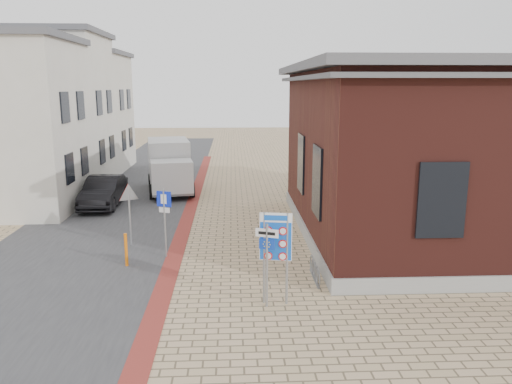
{
  "coord_description": "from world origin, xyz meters",
  "views": [
    {
      "loc": [
        0.09,
        -12.48,
        5.98
      ],
      "look_at": [
        0.94,
        5.14,
        2.2
      ],
      "focal_mm": 35.0,
      "sensor_mm": 36.0,
      "label": 1
    }
  ],
  "objects_px": {
    "box_truck": "(169,166)",
    "bollard": "(126,250)",
    "sedan": "(104,192)",
    "essen_sign": "(267,253)",
    "parking_sign": "(164,211)",
    "border_sign": "(276,239)"
  },
  "relations": [
    {
      "from": "box_truck",
      "to": "essen_sign",
      "type": "height_order",
      "value": "box_truck"
    },
    {
      "from": "sedan",
      "to": "bollard",
      "type": "distance_m",
      "value": 9.19
    },
    {
      "from": "parking_sign",
      "to": "box_truck",
      "type": "bearing_deg",
      "value": 117.75
    },
    {
      "from": "sedan",
      "to": "bollard",
      "type": "relative_size",
      "value": 3.98
    },
    {
      "from": "sedan",
      "to": "bollard",
      "type": "bearing_deg",
      "value": -72.55
    },
    {
      "from": "sedan",
      "to": "essen_sign",
      "type": "distance_m",
      "value": 14.17
    },
    {
      "from": "sedan",
      "to": "border_sign",
      "type": "bearing_deg",
      "value": -58.09
    },
    {
      "from": "box_truck",
      "to": "bollard",
      "type": "bearing_deg",
      "value": -100.01
    },
    {
      "from": "sedan",
      "to": "bollard",
      "type": "xyz_separation_m",
      "value": [
        2.89,
        -8.72,
        -0.18
      ]
    },
    {
      "from": "box_truck",
      "to": "parking_sign",
      "type": "relative_size",
      "value": 2.37
    },
    {
      "from": "sedan",
      "to": "bollard",
      "type": "height_order",
      "value": "sedan"
    },
    {
      "from": "border_sign",
      "to": "box_truck",
      "type": "bearing_deg",
      "value": 117.05
    },
    {
      "from": "sedan",
      "to": "parking_sign",
      "type": "height_order",
      "value": "parking_sign"
    },
    {
      "from": "box_truck",
      "to": "essen_sign",
      "type": "bearing_deg",
      "value": -83.77
    },
    {
      "from": "box_truck",
      "to": "essen_sign",
      "type": "xyz_separation_m",
      "value": [
        4.49,
        -15.48,
        0.06
      ]
    },
    {
      "from": "parking_sign",
      "to": "bollard",
      "type": "height_order",
      "value": "parking_sign"
    },
    {
      "from": "sedan",
      "to": "essen_sign",
      "type": "xyz_separation_m",
      "value": [
        7.39,
        -12.06,
        0.81
      ]
    },
    {
      "from": "box_truck",
      "to": "bollard",
      "type": "relative_size",
      "value": 5.1
    },
    {
      "from": "essen_sign",
      "to": "bollard",
      "type": "bearing_deg",
      "value": 164.25
    },
    {
      "from": "box_truck",
      "to": "border_sign",
      "type": "distance_m",
      "value": 16.0
    },
    {
      "from": "sedan",
      "to": "parking_sign",
      "type": "distance_m",
      "value": 8.91
    },
    {
      "from": "border_sign",
      "to": "bollard",
      "type": "bearing_deg",
      "value": 156.32
    }
  ]
}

